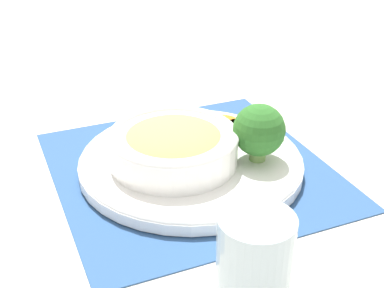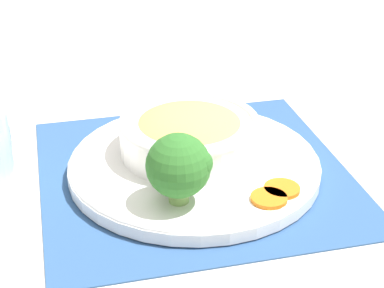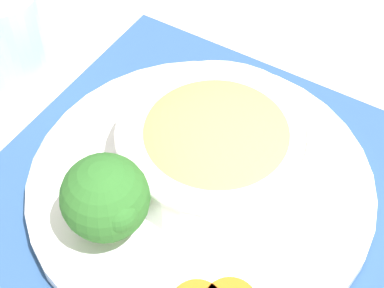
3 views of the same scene
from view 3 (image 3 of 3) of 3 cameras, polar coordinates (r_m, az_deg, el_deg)
name	(u,v)px [view 3 (image 3 of 3)]	position (r m, az deg, el deg)	size (l,w,h in m)	color
ground_plane	(200,193)	(0.62, 0.76, -4.35)	(4.00, 4.00, 0.00)	beige
placemat	(201,191)	(0.62, 0.76, -4.24)	(0.40, 0.39, 0.00)	#2D5184
plate	(201,183)	(0.61, 0.77, -3.51)	(0.33, 0.33, 0.02)	white
bowl	(217,142)	(0.60, 2.23, 0.14)	(0.19, 0.19, 0.06)	white
broccoli_floret	(105,198)	(0.54, -7.71, -4.81)	(0.08, 0.08, 0.09)	#759E51
water_glass	(11,38)	(0.74, -15.82, 9.08)	(0.08, 0.08, 0.10)	silver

